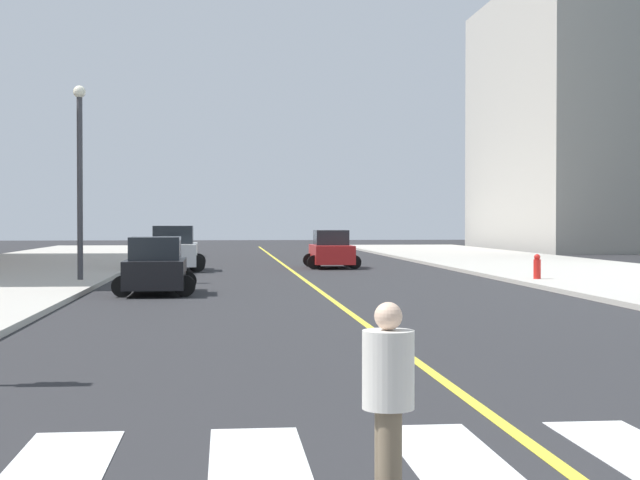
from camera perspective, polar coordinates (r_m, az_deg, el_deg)
name	(u,v)px	position (r m, az deg, el deg)	size (l,w,h in m)	color
crosswalk_paint	(567,471)	(8.99, 14.41, -13.09)	(13.50, 4.00, 0.01)	silver
lane_divider_paint	(290,269)	(44.34, -1.79, -1.74)	(0.16, 80.00, 0.01)	yellow
parking_garage_concrete	(615,121)	(79.94, 17.05, 6.75)	(18.00, 24.00, 20.29)	#B2ADA3
car_red_nearest	(331,250)	(45.65, 0.67, -0.61)	(2.52, 4.03, 1.80)	red
car_white_second	(174,250)	(43.46, -8.64, -0.57)	(2.85, 4.54, 2.02)	silver
car_black_third	(156,267)	(29.65, -9.69, -1.60)	(2.47, 3.92, 1.74)	black
pedestrian_crossing	(388,397)	(7.38, 4.06, -9.24)	(0.40, 0.40, 1.60)	brown
fire_hydrant	(537,267)	(35.32, 12.72, -1.56)	(0.26, 0.26, 0.89)	red
street_lamp	(80,164)	(35.12, -14.03, 4.38)	(0.44, 0.44, 6.85)	#38383D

